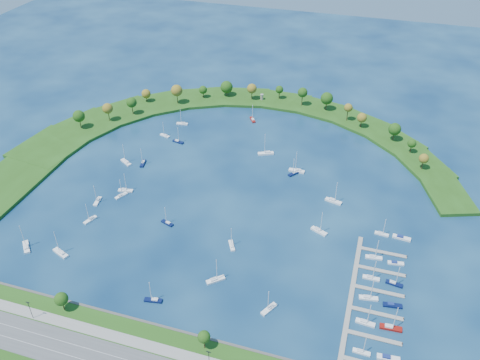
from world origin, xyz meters
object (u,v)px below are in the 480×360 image
(moored_boat_5, at_px, (121,195))
(moored_boat_11, at_px, (297,170))
(moored_boat_20, at_px, (266,153))
(harbor_tower, at_px, (262,97))
(moored_boat_1, at_px, (269,308))
(docked_boat_10, at_px, (382,233))
(docked_boat_8, at_px, (374,257))
(moored_boat_18, at_px, (97,201))
(docked_boat_2, at_px, (365,322))
(moored_boat_7, at_px, (253,119))
(moored_boat_9, at_px, (294,173))
(docked_boat_4, at_px, (368,297))
(dock_system, at_px, (368,300))
(docked_boat_3, at_px, (391,327))
(moored_boat_8, at_px, (125,190))
(moored_boat_2, at_px, (143,163))
(docked_boat_6, at_px, (371,277))
(moored_boat_0, at_px, (165,135))
(moored_boat_13, at_px, (333,201))
(docked_boat_5, at_px, (392,305))
(moored_boat_15, at_px, (26,247))
(docked_boat_9, at_px, (396,263))
(moored_boat_21, at_px, (153,300))
(moored_boat_16, at_px, (182,123))
(moored_boat_14, at_px, (178,141))
(moored_boat_3, at_px, (319,231))
(moored_boat_10, at_px, (90,219))
(docked_boat_0, at_px, (361,352))
(docked_boat_7, at_px, (394,283))
(moored_boat_17, at_px, (126,162))
(docked_boat_11, at_px, (401,238))
(docked_boat_1, at_px, (388,358))
(moored_boat_4, at_px, (232,245))
(moored_boat_19, at_px, (61,253))

(moored_boat_5, relative_size, moored_boat_11, 0.79)
(moored_boat_20, bearing_deg, harbor_tower, -96.89)
(moored_boat_1, height_order, docked_boat_10, moored_boat_1)
(docked_boat_8, bearing_deg, harbor_tower, 116.59)
(moored_boat_18, height_order, docked_boat_2, docked_boat_2)
(moored_boat_7, height_order, moored_boat_9, moored_boat_7)
(moored_boat_5, distance_m, docked_boat_4, 146.42)
(harbor_tower, height_order, dock_system, harbor_tower)
(docked_boat_3, bearing_deg, moored_boat_8, 157.32)
(moored_boat_5, distance_m, moored_boat_7, 118.70)
(moored_boat_2, bearing_deg, docked_boat_2, 48.72)
(docked_boat_4, distance_m, docked_boat_6, 12.68)
(moored_boat_5, distance_m, moored_boat_11, 105.81)
(moored_boat_0, relative_size, moored_boat_9, 0.95)
(moored_boat_13, xyz_separation_m, docked_boat_6, (25.63, -53.12, -0.07))
(docked_boat_10, bearing_deg, docked_boat_5, -74.93)
(moored_boat_7, xyz_separation_m, docked_boat_8, (95.52, -117.01, -0.00))
(moored_boat_15, bearing_deg, docked_boat_9, -118.93)
(moored_boat_21, bearing_deg, moored_boat_16, -81.56)
(docked_boat_2, relative_size, docked_boat_5, 1.42)
(harbor_tower, height_order, docked_boat_8, docked_boat_8)
(moored_boat_20, xyz_separation_m, docked_boat_3, (85.21, -116.68, -0.05))
(moored_boat_14, relative_size, docked_boat_8, 0.98)
(moored_boat_16, relative_size, docked_boat_2, 0.98)
(moored_boat_3, bearing_deg, moored_boat_10, -142.35)
(moored_boat_8, bearing_deg, moored_boat_0, 82.89)
(moored_boat_11, xyz_separation_m, docked_boat_5, (62.00, -90.37, -0.35))
(harbor_tower, bearing_deg, docked_boat_0, -64.51)
(moored_boat_0, xyz_separation_m, moored_boat_9, (93.85, -18.25, 0.02))
(moored_boat_2, xyz_separation_m, docked_boat_0, (145.37, -98.20, -0.03))
(moored_boat_7, xyz_separation_m, docked_boat_7, (106.03, -131.63, -0.02))
(moored_boat_9, height_order, moored_boat_17, moored_boat_17)
(moored_boat_5, relative_size, docked_boat_3, 0.83)
(moored_boat_7, bearing_deg, moored_boat_13, -169.56)
(docked_boat_3, bearing_deg, docked_boat_6, 108.34)
(moored_boat_21, height_order, docked_boat_11, moored_boat_21)
(moored_boat_3, distance_m, docked_boat_5, 55.63)
(docked_boat_7, xyz_separation_m, docked_boat_9, (-0.04, 13.82, -0.31))
(moored_boat_16, height_order, moored_boat_21, moored_boat_21)
(moored_boat_13, distance_m, docked_boat_2, 83.98)
(moored_boat_2, relative_size, moored_boat_15, 0.83)
(moored_boat_16, xyz_separation_m, docked_boat_1, (152.08, -152.46, -0.23))
(moored_boat_16, bearing_deg, dock_system, 130.49)
(moored_boat_4, relative_size, docked_boat_3, 0.84)
(docked_boat_11, bearing_deg, moored_boat_19, -153.40)
(dock_system, bearing_deg, docked_boat_3, -50.37)
(moored_boat_13, height_order, docked_boat_1, moored_boat_13)
(moored_boat_18, relative_size, docked_boat_0, 1.12)
(moored_boat_0, xyz_separation_m, docked_boat_10, (148.92, -58.66, -0.01))
(moored_boat_4, bearing_deg, docked_boat_1, -146.69)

